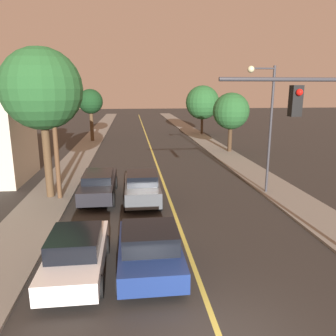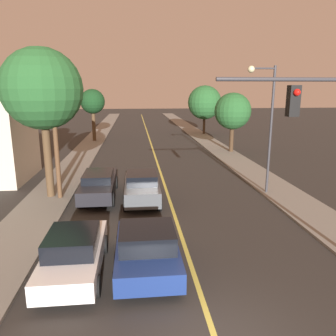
{
  "view_description": "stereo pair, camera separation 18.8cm",
  "coord_description": "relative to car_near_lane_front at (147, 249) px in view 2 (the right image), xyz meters",
  "views": [
    {
      "loc": [
        -1.98,
        -6.08,
        5.78
      ],
      "look_at": [
        0.0,
        11.32,
        1.6
      ],
      "focal_mm": 35.0,
      "sensor_mm": 36.0,
      "label": 1
    },
    {
      "loc": [
        -1.8,
        -6.1,
        5.78
      ],
      "look_at": [
        0.0,
        11.32,
        1.6
      ],
      "focal_mm": 35.0,
      "sensor_mm": 36.0,
      "label": 2
    }
  ],
  "objects": [
    {
      "name": "car_near_lane_second",
      "position": [
        -0.0,
        6.77,
        0.05
      ],
      "size": [
        1.87,
        4.24,
        1.64
      ],
      "color": "#474C51",
      "rests_on": "ground"
    },
    {
      "name": "car_outer_lane_front",
      "position": [
        -2.32,
        0.05,
        -0.03
      ],
      "size": [
        1.85,
        4.22,
        1.49
      ],
      "color": "white",
      "rests_on": "ground"
    },
    {
      "name": "sidewalk_left",
      "position": [
        -5.05,
        32.41,
        -0.73
      ],
      "size": [
        2.5,
        80.0,
        0.12
      ],
      "color": "gray",
      "rests_on": "ground"
    },
    {
      "name": "tree_right_near",
      "position": [
        8.75,
        20.06,
        3.08
      ],
      "size": [
        3.36,
        3.36,
        5.45
      ],
      "color": "#3D2B1C",
      "rests_on": "ground"
    },
    {
      "name": "tree_left_near",
      "position": [
        -4.95,
        8.0,
        5.01
      ],
      "size": [
        4.15,
        4.15,
        7.79
      ],
      "color": "#4C3823",
      "rests_on": "ground"
    },
    {
      "name": "utility_pole_left",
      "position": [
        -4.4,
        7.67,
        3.0
      ],
      "size": [
        1.6,
        0.24,
        7.03
      ],
      "color": "#513823",
      "rests_on": "ground"
    },
    {
      "name": "car_outer_lane_second",
      "position": [
        -2.32,
        7.82,
        0.0
      ],
      "size": [
        1.84,
        5.19,
        1.47
      ],
      "color": "black",
      "rests_on": "ground"
    },
    {
      "name": "tree_left_far",
      "position": [
        -4.9,
        28.36,
        3.68
      ],
      "size": [
        2.74,
        2.74,
        5.79
      ],
      "color": "#4C3823",
      "rests_on": "ground"
    },
    {
      "name": "sidewalk_right",
      "position": [
        8.0,
        32.41,
        -0.73
      ],
      "size": [
        2.5,
        80.0,
        0.12
      ],
      "color": "gray",
      "rests_on": "ground"
    },
    {
      "name": "road_surface",
      "position": [
        1.48,
        32.41,
        -0.78
      ],
      "size": [
        10.54,
        80.0,
        0.01
      ],
      "color": "#2D2B28",
      "rests_on": "ground"
    },
    {
      "name": "car_near_lane_front",
      "position": [
        0.0,
        0.0,
        0.0
      ],
      "size": [
        2.09,
        3.93,
        1.55
      ],
      "color": "navy",
      "rests_on": "ground"
    },
    {
      "name": "tree_right_far",
      "position": [
        8.88,
        32.99,
        3.4
      ],
      "size": [
        4.36,
        4.36,
        6.26
      ],
      "color": "#3D2B1C",
      "rests_on": "ground"
    },
    {
      "name": "streetlamp_right",
      "position": [
        6.75,
        7.5,
        3.76
      ],
      "size": [
        1.54,
        0.36,
        6.91
      ],
      "color": "#333338",
      "rests_on": "ground"
    }
  ]
}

